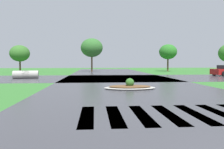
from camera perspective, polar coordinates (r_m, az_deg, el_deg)
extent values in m
cube|color=#35353A|center=(12.75, 6.47, -4.48)|extent=(11.47, 80.00, 0.01)
cube|color=#35353A|center=(23.18, 1.42, -0.93)|extent=(90.00, 10.32, 0.01)
cube|color=white|center=(7.07, -6.69, -10.88)|extent=(0.45, 2.85, 0.01)
cube|color=white|center=(7.09, 0.73, -10.80)|extent=(0.45, 2.85, 0.01)
cube|color=white|center=(7.23, 7.97, -10.56)|extent=(0.45, 2.85, 0.01)
cube|color=white|center=(7.48, 14.82, -10.18)|extent=(0.45, 2.85, 0.01)
cube|color=white|center=(7.82, 21.14, -9.70)|extent=(0.45, 2.85, 0.01)
cube|color=white|center=(8.24, 26.86, -9.16)|extent=(0.45, 2.85, 0.01)
ellipsoid|color=#9E9B93|center=(14.07, 4.77, -3.50)|extent=(3.36, 1.98, 0.12)
ellipsoid|color=brown|center=(14.05, 4.77, -3.14)|extent=(2.75, 1.62, 0.10)
sphere|color=#2D6023|center=(14.03, 4.77, -2.12)|extent=(0.56, 0.56, 0.56)
cylinder|color=black|center=(30.58, 25.61, 0.38)|extent=(0.66, 0.27, 0.64)
cylinder|color=black|center=(29.08, 27.71, 0.19)|extent=(0.66, 0.27, 0.64)
cylinder|color=#9E9B93|center=(24.47, -23.08, -0.01)|extent=(1.69, 1.07, 0.82)
cylinder|color=#9E9B93|center=(24.34, -20.88, 0.02)|extent=(1.69, 1.07, 0.82)
cylinder|color=#4C3823|center=(40.53, -23.28, 2.09)|extent=(0.28, 0.28, 2.05)
ellipsoid|color=#326326|center=(40.55, -23.36, 5.19)|extent=(3.34, 3.34, 2.84)
cylinder|color=#4C3823|center=(38.39, -5.39, 2.92)|extent=(0.28, 0.28, 2.89)
ellipsoid|color=#2E6029|center=(38.47, -5.41, 7.11)|extent=(3.90, 3.90, 3.31)
cylinder|color=#4C3823|center=(40.67, 14.64, 2.55)|extent=(0.28, 0.28, 2.47)
ellipsoid|color=#266821|center=(40.71, 14.69, 5.87)|extent=(3.22, 3.22, 2.73)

